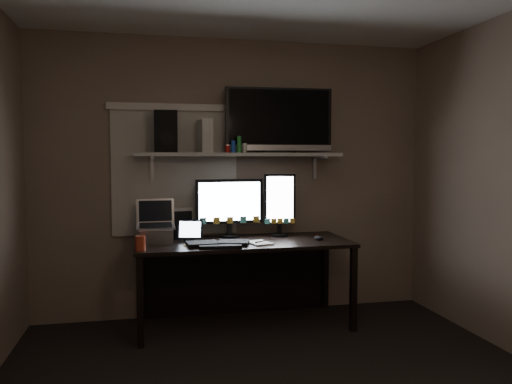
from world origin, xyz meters
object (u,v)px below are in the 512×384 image
object	(u,v)px
monitor_portrait	(280,205)
tablet	(190,231)
desk	(241,259)
monitor_landscape	(229,207)
keyboard	(218,243)
tv	(279,121)
mouse	(319,238)
speaker	(166,132)
game_console	(205,136)
cup	(140,243)
laptop	(156,222)

from	to	relation	value
monitor_portrait	tablet	bearing A→B (deg)	-165.73
desk	monitor_landscape	world-z (taller)	monitor_landscape
keyboard	tv	xyz separation A→B (m)	(0.60, 0.37, 1.02)
monitor_landscape	keyboard	world-z (taller)	monitor_landscape
keyboard	tablet	world-z (taller)	tablet
monitor_portrait	mouse	bearing A→B (deg)	-42.98
speaker	game_console	bearing A→B (deg)	-2.29
cup	mouse	bearing A→B (deg)	6.60
cup	speaker	world-z (taller)	speaker
cup	speaker	bearing A→B (deg)	65.38
desk	mouse	distance (m)	0.70
laptop	speaker	xyz separation A→B (m)	(0.10, 0.16, 0.75)
monitor_portrait	keyboard	bearing A→B (deg)	-144.70
monitor_portrait	tv	size ratio (longest dim) A/B	0.60
monitor_portrait	game_console	size ratio (longest dim) A/B	2.00
desk	speaker	distance (m)	1.27
keyboard	laptop	world-z (taller)	laptop
laptop	mouse	bearing A→B (deg)	-6.61
monitor_portrait	mouse	world-z (taller)	monitor_portrait
cup	speaker	xyz separation A→B (m)	(0.22, 0.48, 0.87)
keyboard	laptop	bearing A→B (deg)	161.31
keyboard	tablet	xyz separation A→B (m)	(-0.21, 0.22, 0.08)
monitor_landscape	tablet	xyz separation A→B (m)	(-0.37, -0.17, -0.17)
tv	keyboard	bearing A→B (deg)	-146.24
speaker	monitor_portrait	bearing A→B (deg)	2.04
cup	speaker	distance (m)	1.02
game_console	mouse	bearing A→B (deg)	-26.89
monitor_portrait	cup	world-z (taller)	monitor_portrait
keyboard	mouse	size ratio (longest dim) A/B	4.83
desk	cup	distance (m)	0.96
mouse	cup	world-z (taller)	cup
tablet	tv	bearing A→B (deg)	24.43
monitor_landscape	laptop	bearing A→B (deg)	-168.25
monitor_landscape	cup	xyz separation A→B (m)	(-0.77, -0.49, -0.21)
mouse	tablet	world-z (taller)	tablet
keyboard	game_console	bearing A→B (deg)	105.09
laptop	speaker	size ratio (longest dim) A/B	1.00
keyboard	tv	bearing A→B (deg)	36.91
keyboard	tablet	distance (m)	0.32
keyboard	desk	bearing A→B (deg)	55.29
desk	monitor_portrait	bearing A→B (deg)	11.99
game_console	monitor_landscape	bearing A→B (deg)	0.51
laptop	monitor_portrait	bearing A→B (deg)	7.11
cup	speaker	size ratio (longest dim) A/B	0.32
tv	mouse	bearing A→B (deg)	-44.44
monitor_landscape	keyboard	distance (m)	0.49
desk	cup	xyz separation A→B (m)	(-0.85, -0.39, 0.23)
desk	laptop	world-z (taller)	laptop
tablet	laptop	xyz separation A→B (m)	(-0.28, -0.01, 0.08)
keyboard	laptop	size ratio (longest dim) A/B	1.45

